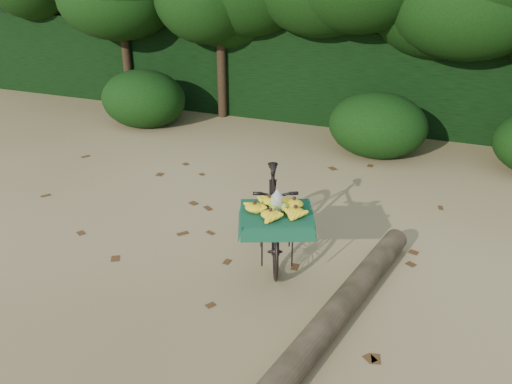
% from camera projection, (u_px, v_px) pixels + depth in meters
% --- Properties ---
extents(ground, '(80.00, 80.00, 0.00)m').
position_uv_depth(ground, '(171.00, 264.00, 6.03)').
color(ground, tan).
rests_on(ground, ground).
extents(vendor_bicycle, '(1.20, 1.82, 1.01)m').
position_uv_depth(vendor_bicycle, '(274.00, 214.00, 6.02)').
color(vendor_bicycle, black).
rests_on(vendor_bicycle, ground).
extents(fallen_log, '(0.94, 3.52, 0.26)m').
position_uv_depth(fallen_log, '(330.00, 320.00, 4.94)').
color(fallen_log, brown).
rests_on(fallen_log, ground).
extents(hedge_backdrop, '(26.00, 1.80, 1.80)m').
position_uv_depth(hedge_backdrop, '(323.00, 70.00, 10.97)').
color(hedge_backdrop, black).
rests_on(hedge_backdrop, ground).
extents(tree_row, '(14.50, 2.00, 4.00)m').
position_uv_depth(tree_row, '(280.00, 16.00, 10.04)').
color(tree_row, black).
rests_on(tree_row, ground).
extents(bush_clumps, '(8.80, 1.70, 0.90)m').
position_uv_depth(bush_clumps, '(319.00, 122.00, 9.30)').
color(bush_clumps, black).
rests_on(bush_clumps, ground).
extents(leaf_litter, '(7.00, 7.30, 0.01)m').
position_uv_depth(leaf_litter, '(197.00, 237.00, 6.58)').
color(leaf_litter, '#4A2C13').
rests_on(leaf_litter, ground).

